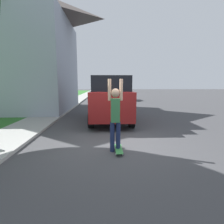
{
  "coord_description": "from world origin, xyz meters",
  "views": [
    {
      "loc": [
        -0.13,
        -5.48,
        1.93
      ],
      "look_at": [
        0.11,
        0.95,
        0.9
      ],
      "focal_mm": 28.0,
      "sensor_mm": 36.0,
      "label": 1
    }
  ],
  "objects_px": {
    "car_down_street": "(122,94)",
    "skateboard": "(119,149)",
    "suv_parked": "(110,98)",
    "skateboarder": "(115,115)"
  },
  "relations": [
    {
      "from": "car_down_street",
      "to": "skateboarder",
      "type": "distance_m",
      "value": 16.64
    },
    {
      "from": "skateboard",
      "to": "car_down_street",
      "type": "bearing_deg",
      "value": 84.17
    },
    {
      "from": "car_down_street",
      "to": "skateboarder",
      "type": "height_order",
      "value": "skateboarder"
    },
    {
      "from": "skateboarder",
      "to": "skateboard",
      "type": "relative_size",
      "value": 2.73
    },
    {
      "from": "car_down_street",
      "to": "skateboard",
      "type": "relative_size",
      "value": 5.6
    },
    {
      "from": "suv_parked",
      "to": "skateboard",
      "type": "distance_m",
      "value": 4.52
    },
    {
      "from": "car_down_street",
      "to": "skateboard",
      "type": "bearing_deg",
      "value": -95.83
    },
    {
      "from": "suv_parked",
      "to": "car_down_street",
      "type": "xyz_separation_m",
      "value": [
        1.81,
        12.23,
        -0.53
      ]
    },
    {
      "from": "suv_parked",
      "to": "skateboard",
      "type": "relative_size",
      "value": 6.3
    },
    {
      "from": "suv_parked",
      "to": "skateboarder",
      "type": "height_order",
      "value": "suv_parked"
    }
  ]
}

